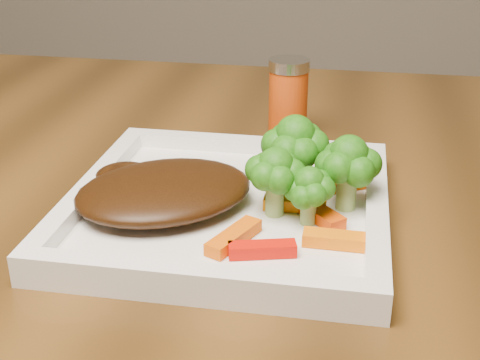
# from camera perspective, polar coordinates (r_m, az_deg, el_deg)

# --- Properties ---
(plate) EXTENTS (0.27, 0.27, 0.01)m
(plate) POSITION_cam_1_polar(r_m,az_deg,el_deg) (0.58, -0.97, -2.69)
(plate) COLOR white
(plate) RESTS_ON dining_table
(steak) EXTENTS (0.20, 0.19, 0.03)m
(steak) POSITION_cam_1_polar(r_m,az_deg,el_deg) (0.58, -6.48, -0.92)
(steak) COLOR #351B07
(steak) RESTS_ON plate
(broccoli_0) EXTENTS (0.08, 0.08, 0.07)m
(broccoli_0) POSITION_cam_1_polar(r_m,az_deg,el_deg) (0.60, 4.69, 2.17)
(broccoli_0) COLOR #105B0F
(broccoli_0) RESTS_ON plate
(broccoli_1) EXTENTS (0.07, 0.07, 0.06)m
(broccoli_1) POSITION_cam_1_polar(r_m,az_deg,el_deg) (0.57, 9.17, 0.54)
(broccoli_1) COLOR #407A14
(broccoli_1) RESTS_ON plate
(broccoli_2) EXTENTS (0.06, 0.06, 0.06)m
(broccoli_2) POSITION_cam_1_polar(r_m,az_deg,el_deg) (0.54, 5.92, -0.91)
(broccoli_2) COLOR #127113
(broccoli_2) RESTS_ON plate
(broccoli_3) EXTENTS (0.06, 0.06, 0.06)m
(broccoli_3) POSITION_cam_1_polar(r_m,az_deg,el_deg) (0.55, 3.03, -0.08)
(broccoli_3) COLOR #2E6210
(broccoli_3) RESTS_ON plate
(carrot_0) EXTENTS (0.05, 0.03, 0.01)m
(carrot_0) POSITION_cam_1_polar(r_m,az_deg,el_deg) (0.50, 1.91, -5.94)
(carrot_0) COLOR red
(carrot_0) RESTS_ON plate
(carrot_1) EXTENTS (0.06, 0.02, 0.01)m
(carrot_1) POSITION_cam_1_polar(r_m,az_deg,el_deg) (0.52, 8.77, -5.11)
(carrot_1) COLOR orange
(carrot_1) RESTS_ON plate
(carrot_2) EXTENTS (0.04, 0.06, 0.01)m
(carrot_2) POSITION_cam_1_polar(r_m,az_deg,el_deg) (0.52, -0.54, -4.90)
(carrot_2) COLOR #E25703
(carrot_2) RESTS_ON plate
(carrot_3) EXTENTS (0.06, 0.04, 0.01)m
(carrot_3) POSITION_cam_1_polar(r_m,az_deg,el_deg) (0.62, 9.37, -0.24)
(carrot_3) COLOR #E85C03
(carrot_3) RESTS_ON plate
(carrot_5) EXTENTS (0.05, 0.06, 0.01)m
(carrot_5) POSITION_cam_1_polar(r_m,az_deg,el_deg) (0.56, 6.43, -2.66)
(carrot_5) COLOR #DD4203
(carrot_5) RESTS_ON plate
(carrot_6) EXTENTS (0.05, 0.02, 0.01)m
(carrot_6) POSITION_cam_1_polar(r_m,az_deg,el_deg) (0.57, 4.71, -2.06)
(carrot_6) COLOR orange
(carrot_6) RESTS_ON plate
(spice_shaker) EXTENTS (0.05, 0.05, 0.09)m
(spice_shaker) POSITION_cam_1_polar(r_m,az_deg,el_deg) (0.75, 4.13, 6.81)
(spice_shaker) COLOR #C13D0A
(spice_shaker) RESTS_ON dining_table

